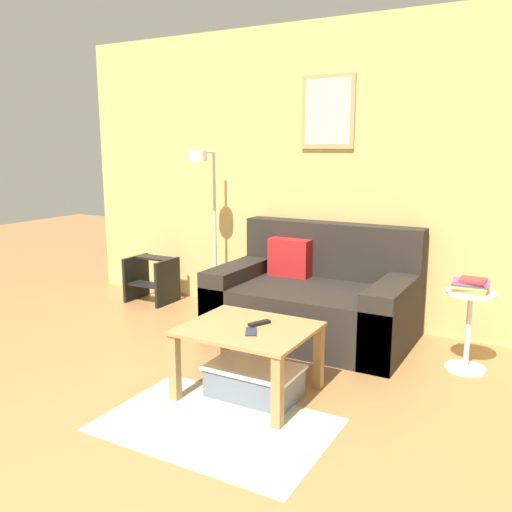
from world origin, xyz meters
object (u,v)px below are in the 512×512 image
object	(u,v)px
step_stool	(152,278)
remote_control	(259,323)
storage_bin	(254,381)
book_stack	(471,285)
couch	(315,301)
floor_lamp	(206,205)
side_table	(469,323)
coffee_table	(248,340)
cell_phone	(251,332)

from	to	relation	value
step_stool	remote_control	bearing A→B (deg)	-33.22
storage_bin	book_stack	xyz separation A→B (m)	(1.07, 1.07, 0.50)
remote_control	book_stack	bearing A→B (deg)	67.70
couch	step_stool	bearing A→B (deg)	175.75
step_stool	couch	bearing A→B (deg)	-4.25
floor_lamp	side_table	bearing A→B (deg)	-6.47
floor_lamp	book_stack	size ratio (longest dim) A/B	6.03
book_stack	step_stool	size ratio (longest dim) A/B	0.56
coffee_table	side_table	distance (m)	1.55
side_table	floor_lamp	bearing A→B (deg)	173.53
storage_bin	step_stool	bearing A→B (deg)	145.20
cell_phone	step_stool	distance (m)	2.39
coffee_table	floor_lamp	world-z (taller)	floor_lamp
step_stool	book_stack	bearing A→B (deg)	-4.97
book_stack	remote_control	size ratio (longest dim) A/B	1.64
storage_bin	book_stack	size ratio (longest dim) A/B	2.31
storage_bin	floor_lamp	xyz separation A→B (m)	(-1.25, 1.34, 0.90)
coffee_table	storage_bin	distance (m)	0.26
coffee_table	remote_control	distance (m)	0.12
coffee_table	book_stack	world-z (taller)	book_stack
storage_bin	side_table	xyz separation A→B (m)	(1.08, 1.07, 0.23)
coffee_table	book_stack	distance (m)	1.56
storage_bin	book_stack	world-z (taller)	book_stack
book_stack	storage_bin	bearing A→B (deg)	-135.00
book_stack	floor_lamp	bearing A→B (deg)	173.45
coffee_table	storage_bin	bearing A→B (deg)	-16.82
storage_bin	floor_lamp	size ratio (longest dim) A/B	0.38
couch	floor_lamp	size ratio (longest dim) A/B	1.04
coffee_table	remote_control	bearing A→B (deg)	60.15
floor_lamp	cell_phone	distance (m)	1.97
couch	cell_phone	distance (m)	1.28
storage_bin	cell_phone	distance (m)	0.35
floor_lamp	remote_control	bearing A→B (deg)	-45.33
coffee_table	side_table	bearing A→B (deg)	43.18
coffee_table	cell_phone	bearing A→B (deg)	-50.75
coffee_table	book_stack	xyz separation A→B (m)	(1.12, 1.06, 0.25)
coffee_table	step_stool	bearing A→B (deg)	144.80
coffee_table	side_table	world-z (taller)	side_table
remote_control	cell_phone	xyz separation A→B (m)	(0.02, -0.15, -0.01)
floor_lamp	book_stack	bearing A→B (deg)	-6.55
couch	coffee_table	xyz separation A→B (m)	(0.06, -1.18, 0.06)
storage_bin	remote_control	distance (m)	0.36
coffee_table	storage_bin	world-z (taller)	coffee_table
couch	step_stool	size ratio (longest dim) A/B	3.50
side_table	book_stack	xyz separation A→B (m)	(-0.01, -0.00, 0.27)
coffee_table	remote_control	size ratio (longest dim) A/B	5.15
storage_bin	step_stool	distance (m)	2.34
storage_bin	couch	bearing A→B (deg)	95.32
side_table	step_stool	world-z (taller)	side_table
cell_phone	coffee_table	bearing A→B (deg)	100.88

